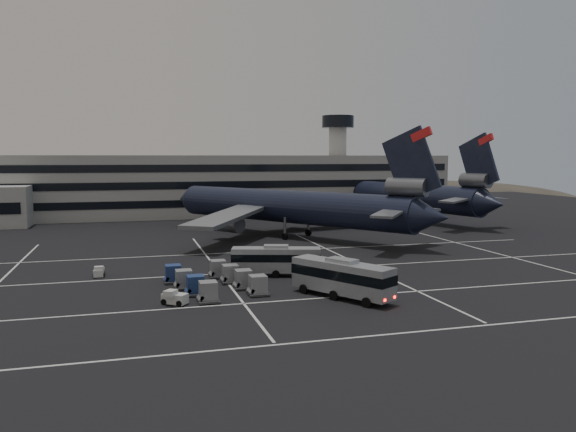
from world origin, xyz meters
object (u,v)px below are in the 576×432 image
object	(u,v)px
uld_cluster	(214,279)
bus_far	(276,259)
bus_near	(342,276)
trijet_main	(290,206)
tug_a	(99,272)

from	to	relation	value
uld_cluster	bus_far	bearing A→B (deg)	28.69
bus_near	bus_far	xyz separation A→B (m)	(-3.57, 11.59, -0.16)
trijet_main	uld_cluster	bearing A→B (deg)	-152.56
bus_far	bus_near	bearing A→B (deg)	-146.13
bus_far	uld_cluster	xyz separation A→B (m)	(-7.83, -4.28, -1.00)
bus_near	tug_a	distance (m)	28.60
bus_far	tug_a	world-z (taller)	bus_far
trijet_main	tug_a	world-z (taller)	trijet_main
trijet_main	bus_near	size ratio (longest dim) A/B	4.68
bus_far	uld_cluster	world-z (taller)	bus_far
trijet_main	tug_a	distance (m)	39.32
bus_near	uld_cluster	bearing A→B (deg)	116.27
bus_near	tug_a	size ratio (longest dim) A/B	5.29
tug_a	uld_cluster	bearing A→B (deg)	-36.40
bus_near	bus_far	bearing A→B (deg)	76.05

